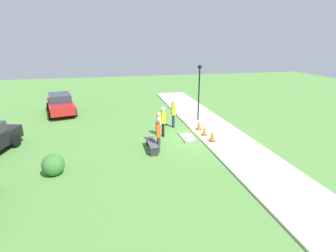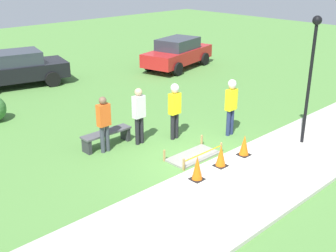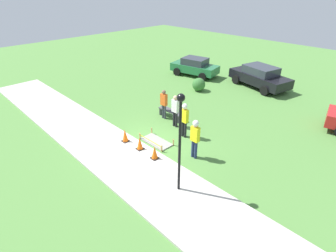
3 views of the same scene
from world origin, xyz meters
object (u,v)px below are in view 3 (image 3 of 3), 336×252
worker_supervisor (184,117)px  lamppost_near (180,131)px  traffic_cone_far_patch (140,143)px  parked_car_black (260,76)px  traffic_cone_near_patch (125,135)px  bystander_in_gray_shirt (175,109)px  worker_assistant (195,135)px  bystander_in_orange_shirt (164,103)px  park_bench (171,113)px  traffic_cone_sidewalk_edge (155,152)px  parked_car_green (195,67)px

worker_supervisor → lamppost_near: 4.43m
traffic_cone_far_patch → parked_car_black: size_ratio=0.13×
traffic_cone_near_patch → bystander_in_gray_shirt: size_ratio=0.37×
traffic_cone_far_patch → worker_assistant: bearing=33.3°
bystander_in_orange_shirt → bystander_in_gray_shirt: bearing=-12.2°
park_bench → lamppost_near: lamppost_near is taller
traffic_cone_near_patch → worker_supervisor: worker_supervisor is taller
worker_assistant → parked_car_black: 11.11m
traffic_cone_near_patch → parked_car_black: (0.67, 12.32, 0.41)m
bystander_in_orange_shirt → lamppost_near: 6.54m
traffic_cone_sidewalk_edge → parked_car_green: size_ratio=0.15×
parked_car_black → park_bench: bearing=-83.2°
bystander_in_orange_shirt → lamppost_near: lamppost_near is taller
parked_car_black → parked_car_green: bearing=-152.1°
worker_supervisor → lamppost_near: (2.64, -3.20, 1.55)m
traffic_cone_far_patch → worker_supervisor: 2.68m
parked_car_black → parked_car_green: (-5.37, -1.39, -0.06)m
traffic_cone_near_patch → bystander_in_gray_shirt: (0.55, 3.07, 0.64)m
traffic_cone_near_patch → traffic_cone_sidewalk_edge: bearing=1.9°
worker_assistant → bystander_in_gray_shirt: worker_assistant is taller
traffic_cone_far_patch → park_bench: (-1.42, 3.55, -0.06)m
traffic_cone_sidewalk_edge → parked_car_green: 12.85m
traffic_cone_sidewalk_edge → park_bench: 4.34m
traffic_cone_sidewalk_edge → worker_supervisor: (-0.47, 2.51, 0.74)m
traffic_cone_sidewalk_edge → worker_assistant: worker_assistant is taller
worker_assistant → parked_car_black: worker_assistant is taller
bystander_in_gray_shirt → parked_car_black: 9.26m
traffic_cone_sidewalk_edge → worker_assistant: bearing=52.2°
worker_supervisor → worker_assistant: size_ratio=0.98×
traffic_cone_far_patch → bystander_in_orange_shirt: size_ratio=0.35×
traffic_cone_sidewalk_edge → lamppost_near: lamppost_near is taller
worker_supervisor → bystander_in_orange_shirt: 2.41m
traffic_cone_sidewalk_edge → bystander_in_orange_shirt: bystander_in_orange_shirt is taller
park_bench → parked_car_green: bearing=120.8°
traffic_cone_sidewalk_edge → traffic_cone_far_patch: bearing=179.5°
park_bench → parked_car_green: size_ratio=0.40×
traffic_cone_far_patch → worker_assistant: worker_assistant is taller
parked_car_black → worker_supervisor: bearing=-70.7°
lamppost_near → traffic_cone_far_patch: bearing=167.8°
parked_car_green → traffic_cone_far_patch: bearing=-72.8°
bystander_in_gray_shirt → parked_car_green: bystander_in_gray_shirt is taller
park_bench → parked_car_green: parked_car_green is taller
parked_car_green → lamppost_near: bearing=-62.9°
parked_car_green → traffic_cone_sidewalk_edge: bearing=-68.6°
worker_assistant → parked_car_green: 12.34m
bystander_in_gray_shirt → lamppost_near: 5.51m
traffic_cone_far_patch → worker_assistant: 2.75m
traffic_cone_sidewalk_edge → traffic_cone_near_patch: bearing=-178.1°
traffic_cone_near_patch → parked_car_black: 12.34m
traffic_cone_sidewalk_edge → bystander_in_orange_shirt: bearing=130.4°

